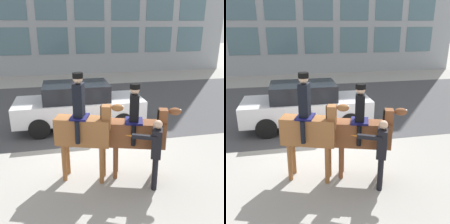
# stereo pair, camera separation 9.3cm
# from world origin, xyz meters

# --- Properties ---
(ground_plane) EXTENTS (80.00, 80.00, 0.00)m
(ground_plane) POSITION_xyz_m (0.00, 0.00, 0.00)
(ground_plane) COLOR #9E9B93
(road_surface) EXTENTS (24.99, 8.50, 0.01)m
(road_surface) POSITION_xyz_m (0.00, 4.75, 0.00)
(road_surface) COLOR #444447
(road_surface) RESTS_ON ground_plane
(mounted_horse_lead) EXTENTS (1.65, 0.83, 2.72)m
(mounted_horse_lead) POSITION_xyz_m (-0.56, -1.26, 1.40)
(mounted_horse_lead) COLOR brown
(mounted_horse_lead) RESTS_ON ground_plane
(mounted_horse_companion) EXTENTS (1.77, 0.83, 2.45)m
(mounted_horse_companion) POSITION_xyz_m (0.73, -1.43, 1.27)
(mounted_horse_companion) COLOR brown
(mounted_horse_companion) RESTS_ON ground_plane
(pedestrian_bystander) EXTENTS (0.91, 0.46, 1.74)m
(pedestrian_bystander) POSITION_xyz_m (1.00, -1.99, 1.03)
(pedestrian_bystander) COLOR black
(pedestrian_bystander) RESTS_ON ground_plane
(street_car_near_lane) EXTENTS (4.70, 1.84, 1.69)m
(street_car_near_lane) POSITION_xyz_m (-0.42, 2.20, 0.88)
(street_car_near_lane) COLOR silver
(street_car_near_lane) RESTS_ON ground_plane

